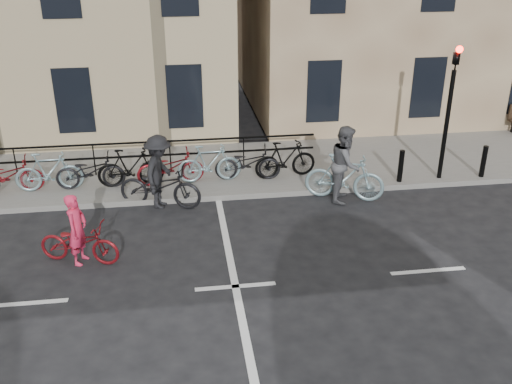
{
  "coord_description": "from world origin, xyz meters",
  "views": [
    {
      "loc": [
        -0.95,
        -9.43,
        6.34
      ],
      "look_at": [
        0.7,
        2.02,
        1.1
      ],
      "focal_mm": 40.0,
      "sensor_mm": 36.0,
      "label": 1
    }
  ],
  "objects": [
    {
      "name": "traffic_light",
      "position": [
        6.2,
        4.34,
        2.45
      ],
      "size": [
        0.18,
        0.3,
        3.9
      ],
      "color": "black",
      "rests_on": "sidewalk"
    },
    {
      "name": "parked_bikes",
      "position": [
        -2.82,
        5.04,
        0.65
      ],
      "size": [
        11.45,
        1.23,
        1.05
      ],
      "color": "black",
      "rests_on": "sidewalk"
    },
    {
      "name": "bollard_east",
      "position": [
        5.0,
        4.25,
        0.6
      ],
      "size": [
        0.14,
        0.14,
        0.9
      ],
      "primitive_type": "cylinder",
      "color": "black",
      "rests_on": "sidewalk"
    },
    {
      "name": "bollard_west",
      "position": [
        7.4,
        4.25,
        0.6
      ],
      "size": [
        0.14,
        0.14,
        0.9
      ],
      "primitive_type": "cylinder",
      "color": "black",
      "rests_on": "sidewalk"
    },
    {
      "name": "sidewalk",
      "position": [
        -4.0,
        6.0,
        0.07
      ],
      "size": [
        46.0,
        4.0,
        0.15
      ],
      "primitive_type": "cube",
      "color": "slate",
      "rests_on": "ground"
    },
    {
      "name": "cyclist_pink",
      "position": [
        -3.13,
        1.41,
        0.54
      ],
      "size": [
        1.85,
        1.12,
        1.55
      ],
      "rotation": [
        0.0,
        0.0,
        1.26
      ],
      "color": "maroon",
      "rests_on": "ground"
    },
    {
      "name": "cyclist_grey",
      "position": [
        3.25,
        3.67,
        0.8
      ],
      "size": [
        2.12,
        1.31,
        1.99
      ],
      "rotation": [
        0.0,
        0.0,
        1.19
      ],
      "color": "#87A8B0",
      "rests_on": "ground"
    },
    {
      "name": "cyclist_dark",
      "position": [
        -1.47,
        3.9,
        0.75
      ],
      "size": [
        2.25,
        1.4,
        1.9
      ],
      "rotation": [
        0.0,
        0.0,
        1.24
      ],
      "color": "black",
      "rests_on": "ground"
    },
    {
      "name": "ground",
      "position": [
        0.0,
        0.0,
        0.0
      ],
      "size": [
        120.0,
        120.0,
        0.0
      ],
      "primitive_type": "plane",
      "color": "black",
      "rests_on": "ground"
    }
  ]
}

